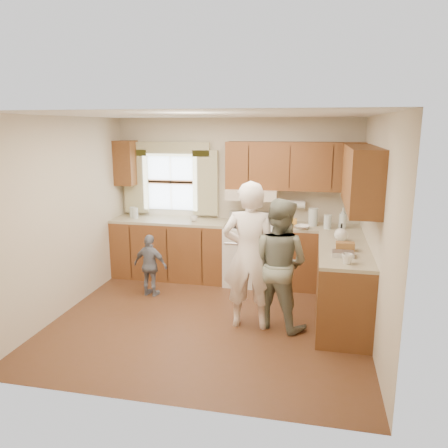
% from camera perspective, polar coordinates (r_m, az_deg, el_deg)
% --- Properties ---
extents(room, '(3.80, 3.80, 3.80)m').
position_cam_1_polar(room, '(5.20, -1.99, 0.18)').
color(room, '#523019').
rests_on(room, ground).
extents(kitchen_fixtures, '(3.80, 2.25, 2.15)m').
position_cam_1_polar(kitchen_fixtures, '(6.23, 5.92, -1.68)').
color(kitchen_fixtures, '#4E2610').
rests_on(kitchen_fixtures, ground).
extents(stove, '(0.76, 0.67, 1.07)m').
position_cam_1_polar(stove, '(6.71, 3.52, -3.88)').
color(stove, silver).
rests_on(stove, ground).
extents(woman_left, '(0.67, 0.46, 1.77)m').
position_cam_1_polar(woman_left, '(5.15, 3.35, -4.15)').
color(woman_left, white).
rests_on(woman_left, ground).
extents(woman_right, '(0.93, 0.85, 1.57)m').
position_cam_1_polar(woman_right, '(5.23, 7.13, -5.15)').
color(woman_right, '#283D2A').
rests_on(woman_right, ground).
extents(child, '(0.55, 0.31, 0.89)m').
position_cam_1_polar(child, '(6.29, -9.58, -5.36)').
color(child, slate).
rests_on(child, ground).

